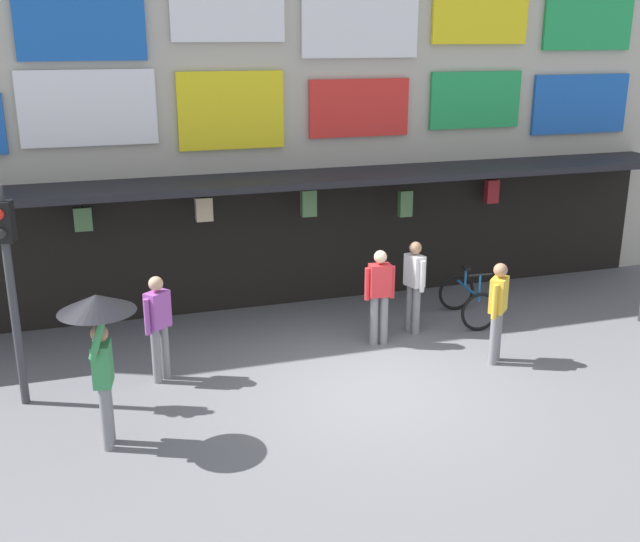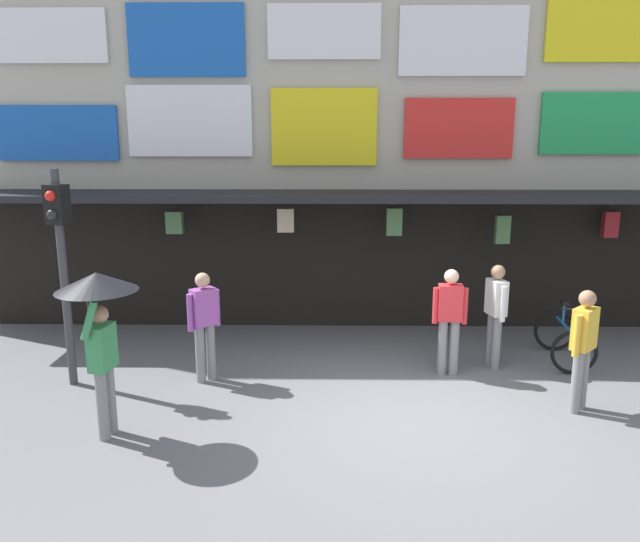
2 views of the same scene
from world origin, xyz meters
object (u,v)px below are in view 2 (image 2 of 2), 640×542
Objects in this scene: pedestrian_in_blue at (204,321)px; pedestrian_in_white at (450,316)px; traffic_light_near at (60,244)px; pedestrian_with_umbrella at (99,308)px; pedestrian_in_yellow at (583,344)px; bicycle_parked at (564,339)px; pedestrian_in_green at (496,310)px.

pedestrian_in_blue and pedestrian_in_white have the same top height.
pedestrian_in_blue is (1.97, 0.17, -1.19)m from traffic_light_near.
pedestrian_in_blue is at bearing 63.80° from pedestrian_with_umbrella.
pedestrian_in_yellow is at bearing -39.49° from pedestrian_in_white.
pedestrian_in_yellow and pedestrian_in_blue have the same top height.
bicycle_parked is 7.21m from pedestrian_with_umbrella.
pedestrian_in_yellow is at bearing -65.20° from pedestrian_in_green.
pedestrian_in_green reaches higher than bicycle_parked.
pedestrian_with_umbrella reaches higher than pedestrian_in_green.
pedestrian_in_green is 1.00× the size of pedestrian_in_yellow.
pedestrian_in_yellow is 6.20m from pedestrian_with_umbrella.
pedestrian_with_umbrella is (-5.37, -2.40, 0.69)m from pedestrian_in_green.
pedestrian_in_green is 4.55m from pedestrian_in_blue.
pedestrian_in_white is at bearing 4.54° from pedestrian_in_blue.
traffic_light_near reaches higher than pedestrian_in_white.
pedestrian_in_yellow is (7.21, -0.79, -1.19)m from traffic_light_near.
traffic_light_near reaches higher than pedestrian_in_yellow.
pedestrian_in_yellow is 0.81× the size of pedestrian_with_umbrella.
bicycle_parked is 1.97m from pedestrian_in_yellow.
pedestrian_with_umbrella is (1.10, -1.60, -0.50)m from traffic_light_near.
pedestrian_with_umbrella is at bearing -158.24° from bicycle_parked.
pedestrian_in_yellow is 1.97m from pedestrian_in_white.
bicycle_parked is at bearing 8.57° from pedestrian_in_blue.
pedestrian_in_white is at bearing 140.51° from pedestrian_in_yellow.
pedestrian_in_yellow is 5.32m from pedestrian_in_blue.
pedestrian_with_umbrella is 5.07m from pedestrian_in_white.
pedestrian_with_umbrella reaches higher than pedestrian_in_white.
pedestrian_in_yellow is at bearing -6.24° from traffic_light_near.
traffic_light_near is 6.63m from pedestrian_in_green.
pedestrian_in_white is (5.69, 0.47, -1.19)m from traffic_light_near.
pedestrian_in_white is at bearing -157.11° from pedestrian_in_green.
pedestrian_with_umbrella is (-6.11, -0.81, 0.69)m from pedestrian_in_yellow.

